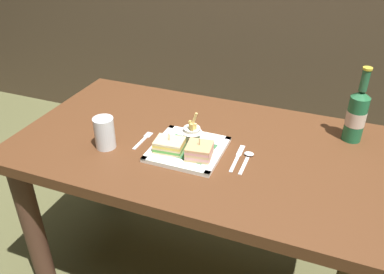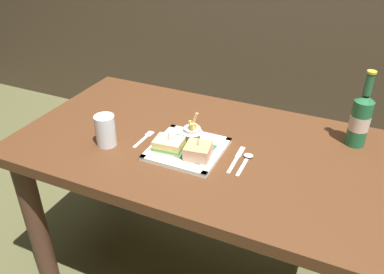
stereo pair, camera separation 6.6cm
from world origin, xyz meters
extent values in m
plane|color=brown|center=(0.00, 0.00, 0.00)|extent=(6.00, 6.00, 0.00)
cube|color=#532F19|center=(0.00, 0.00, 0.70)|extent=(1.35, 0.78, 0.04)
cylinder|color=#4C2F22|center=(-0.59, -0.31, 0.34)|extent=(0.08, 0.08, 0.68)
cylinder|color=#492F24|center=(-0.59, 0.31, 0.34)|extent=(0.08, 0.08, 0.68)
cylinder|color=#482E1F|center=(0.59, 0.31, 0.34)|extent=(0.08, 0.08, 0.68)
cube|color=white|center=(-0.01, -0.07, 0.73)|extent=(0.25, 0.25, 0.01)
cube|color=#2D6539|center=(-0.01, -0.07, 0.74)|extent=(0.19, 0.16, 0.00)
cube|color=white|center=(-0.01, -0.19, 0.74)|extent=(0.25, 0.02, 0.01)
cube|color=white|center=(-0.01, 0.05, 0.74)|extent=(0.25, 0.02, 0.01)
cube|color=white|center=(-0.12, -0.07, 0.74)|extent=(0.02, 0.25, 0.01)
cube|color=white|center=(0.11, -0.07, 0.74)|extent=(0.02, 0.25, 0.01)
cube|color=#D8B086|center=(-0.06, -0.10, 0.74)|extent=(0.11, 0.09, 0.01)
cube|color=#4B953A|center=(-0.06, -0.10, 0.75)|extent=(0.11, 0.09, 0.01)
cube|color=#D8B581|center=(-0.06, -0.10, 0.76)|extent=(0.11, 0.09, 0.01)
cube|color=#E3BE4D|center=(-0.06, -0.10, 0.77)|extent=(0.11, 0.09, 0.01)
cube|color=#D4BA8A|center=(-0.06, -0.10, 0.77)|extent=(0.11, 0.09, 0.01)
cylinder|color=tan|center=(-0.06, -0.10, 0.77)|extent=(0.00, 0.00, 0.07)
cube|color=tan|center=(0.05, -0.10, 0.74)|extent=(0.10, 0.10, 0.01)
cube|color=#D69691|center=(0.05, -0.10, 0.75)|extent=(0.10, 0.10, 0.01)
cube|color=tan|center=(0.05, -0.10, 0.76)|extent=(0.10, 0.10, 0.01)
cube|color=#DA908A|center=(0.05, -0.10, 0.77)|extent=(0.10, 0.10, 0.01)
cube|color=tan|center=(0.05, -0.10, 0.78)|extent=(0.10, 0.10, 0.01)
cylinder|color=tan|center=(0.05, -0.10, 0.77)|extent=(0.00, 0.00, 0.07)
cylinder|color=white|center=(-0.01, -0.02, 0.77)|extent=(0.06, 0.06, 0.06)
cone|color=white|center=(-0.01, -0.02, 0.79)|extent=(0.08, 0.08, 0.03)
cube|color=#ECE084|center=(0.00, -0.03, 0.79)|extent=(0.01, 0.01, 0.05)
cube|color=#F3D980|center=(0.01, -0.03, 0.79)|extent=(0.01, 0.01, 0.05)
cube|color=#DDB357|center=(-0.01, -0.03, 0.80)|extent=(0.01, 0.01, 0.06)
cube|color=#D9B45D|center=(0.00, -0.04, 0.80)|extent=(0.01, 0.01, 0.05)
cube|color=#DBBF59|center=(0.00, -0.03, 0.80)|extent=(0.02, 0.02, 0.06)
cube|color=#DBB564|center=(-0.01, 0.00, 0.81)|extent=(0.03, 0.01, 0.08)
cylinder|color=#216B40|center=(0.54, 0.23, 0.81)|extent=(0.07, 0.07, 0.18)
cone|color=#246238|center=(0.54, 0.23, 0.91)|extent=(0.07, 0.07, 0.02)
cylinder|color=#28643F|center=(0.54, 0.23, 0.97)|extent=(0.03, 0.03, 0.08)
cylinder|color=gold|center=(0.54, 0.23, 1.01)|extent=(0.03, 0.03, 0.01)
cylinder|color=beige|center=(0.54, 0.23, 0.82)|extent=(0.07, 0.07, 0.06)
cylinder|color=silver|center=(-0.30, -0.15, 0.78)|extent=(0.07, 0.07, 0.12)
cylinder|color=silver|center=(-0.30, -0.15, 0.74)|extent=(0.07, 0.07, 0.04)
cube|color=silver|center=(-0.19, -0.09, 0.73)|extent=(0.01, 0.09, 0.00)
cube|color=silver|center=(-0.19, -0.02, 0.73)|extent=(0.02, 0.04, 0.00)
cube|color=silver|center=(0.18, -0.09, 0.73)|extent=(0.01, 0.10, 0.00)
cube|color=silver|center=(0.17, 0.00, 0.73)|extent=(0.02, 0.07, 0.00)
cube|color=silver|center=(0.21, -0.09, 0.73)|extent=(0.01, 0.11, 0.00)
ellipsoid|color=silver|center=(0.21, -0.02, 0.73)|extent=(0.03, 0.03, 0.01)
camera|label=1|loc=(0.45, -1.18, 1.51)|focal=37.09mm
camera|label=2|loc=(0.51, -1.16, 1.51)|focal=37.09mm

